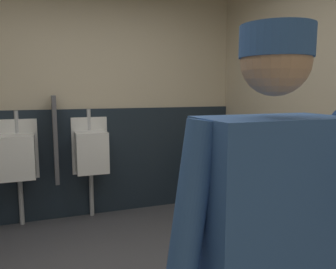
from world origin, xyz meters
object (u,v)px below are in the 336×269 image
Objects in this scene: urinal_middle at (91,151)px; trash_bin at (234,191)px; urinal_left at (18,156)px; person at (269,252)px.

trash_bin is at bearing -23.53° from urinal_middle.
urinal_middle is at bearing 156.47° from trash_bin.
trash_bin is (2.21, -0.64, -0.43)m from urinal_left.
person is at bearing -72.30° from urinal_left.
urinal_left is 3.05m from person.
urinal_middle is 1.80× the size of trash_bin.
urinal_middle reaches higher than trash_bin.
person reaches higher than urinal_left.
urinal_left is 2.34m from trash_bin.
urinal_left is 1.80× the size of trash_bin.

